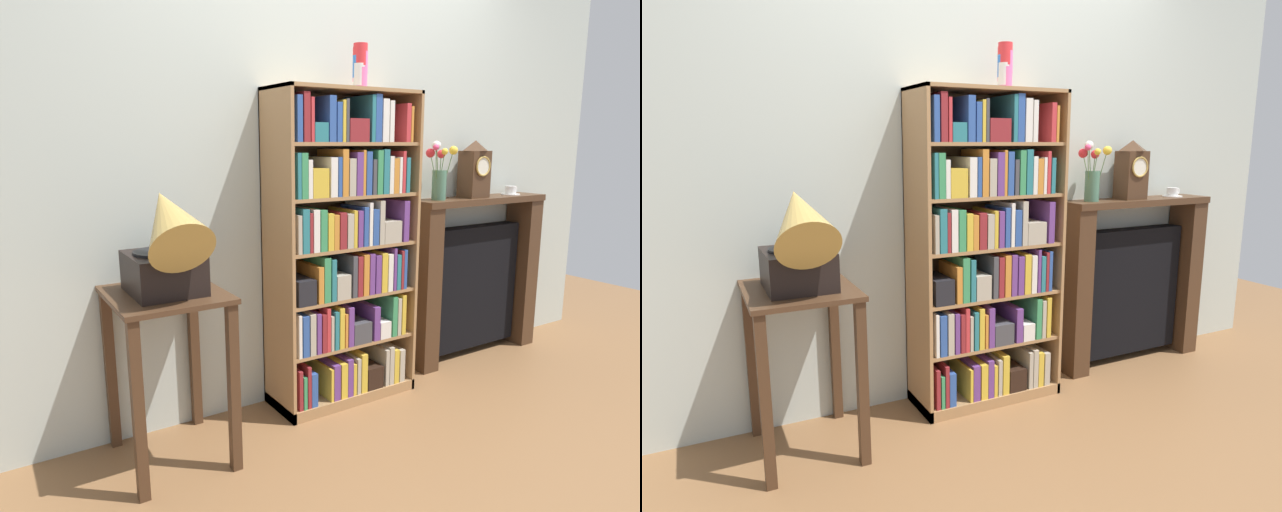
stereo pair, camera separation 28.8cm
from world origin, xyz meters
TOP-DOWN VIEW (x-y plane):
  - ground_plane at (0.00, 0.00)m, footprint 7.44×6.40m
  - wall_back at (0.05, 0.34)m, footprint 4.44×0.08m
  - bookshelf at (-0.01, 0.13)m, footprint 0.80×0.33m
  - cup_stack at (0.11, 0.15)m, footprint 0.08×0.08m
  - side_table_left at (-1.00, 0.03)m, footprint 0.46×0.54m
  - gramophone at (-1.00, -0.05)m, footprint 0.28×0.52m
  - fireplace_mantel at (1.10, 0.21)m, footprint 1.04×0.23m
  - mantel_clock at (1.04, 0.19)m, footprint 0.16×0.14m
  - flower_vase at (0.74, 0.19)m, footprint 0.19×0.11m
  - teacup_with_saucer at (1.40, 0.19)m, footprint 0.13×0.13m

SIDE VIEW (x-z plane):
  - ground_plane at x=0.00m, z-range -0.02..0.00m
  - fireplace_mantel at x=1.10m, z-range -0.01..1.05m
  - side_table_left at x=-1.00m, z-range 0.18..0.95m
  - bookshelf at x=-0.01m, z-range -0.03..1.63m
  - gramophone at x=-1.00m, z-range 0.73..1.26m
  - teacup_with_saucer at x=1.40m, z-range 1.05..1.11m
  - flower_vase at x=0.74m, z-range 1.04..1.39m
  - mantel_clock at x=1.04m, z-range 1.06..1.41m
  - wall_back at x=0.05m, z-range 0.00..2.60m
  - cup_stack at x=0.11m, z-range 1.66..1.89m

